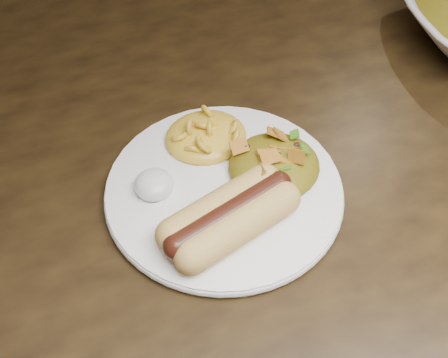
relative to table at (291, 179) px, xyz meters
name	(u,v)px	position (x,y,z in m)	size (l,w,h in m)	color
table	(291,179)	(0.00, 0.00, 0.00)	(1.60, 0.90, 0.75)	#35250F
plate	(224,189)	(-0.12, -0.06, 0.10)	(0.24, 0.24, 0.01)	white
hotdog	(230,215)	(-0.13, -0.11, 0.12)	(0.12, 0.10, 0.03)	#F6D669
mac_and_cheese	(206,128)	(-0.11, 0.01, 0.12)	(0.09, 0.08, 0.03)	gold
sour_cream	(154,182)	(-0.18, -0.04, 0.12)	(0.04, 0.04, 0.02)	white
taco_salad	(275,159)	(-0.06, -0.06, 0.12)	(0.10, 0.09, 0.04)	#9A6013
fork	(185,188)	(-0.15, -0.04, 0.09)	(0.02, 0.16, 0.00)	white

